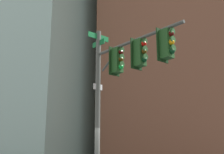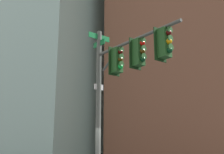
% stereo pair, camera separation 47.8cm
% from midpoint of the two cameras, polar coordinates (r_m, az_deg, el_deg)
% --- Properties ---
extents(signal_pole_assembly, '(2.13, 4.52, 6.70)m').
position_cam_midpoint_polar(signal_pole_assembly, '(10.91, 1.02, 1.12)').
color(signal_pole_assembly, '#4C514C').
rests_on(signal_pole_assembly, ground_plane).
extents(building_brick_nearside, '(26.94, 16.69, 48.28)m').
position_cam_midpoint_polar(building_brick_nearside, '(47.70, 14.58, 14.55)').
color(building_brick_nearside, brown).
rests_on(building_brick_nearside, ground_plane).
extents(building_brick_midblock, '(23.83, 19.11, 46.92)m').
position_cam_midpoint_polar(building_brick_midblock, '(52.78, 10.87, 10.61)').
color(building_brick_midblock, brown).
rests_on(building_brick_midblock, ground_plane).
extents(building_brick_farside, '(19.78, 17.21, 53.13)m').
position_cam_midpoint_polar(building_brick_farside, '(79.76, -17.53, 4.85)').
color(building_brick_farside, brown).
rests_on(building_brick_farside, ground_plane).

